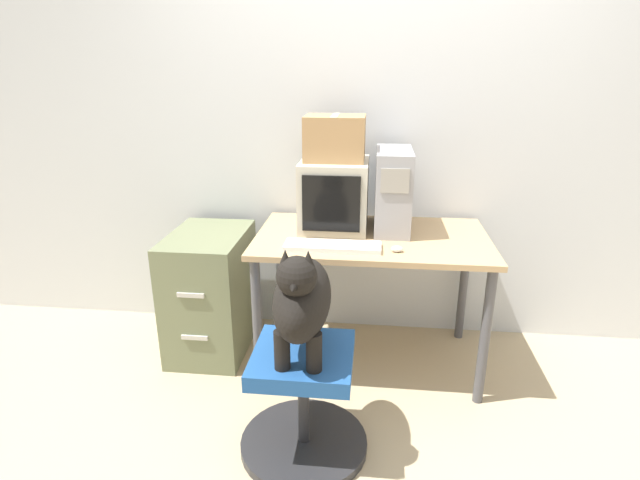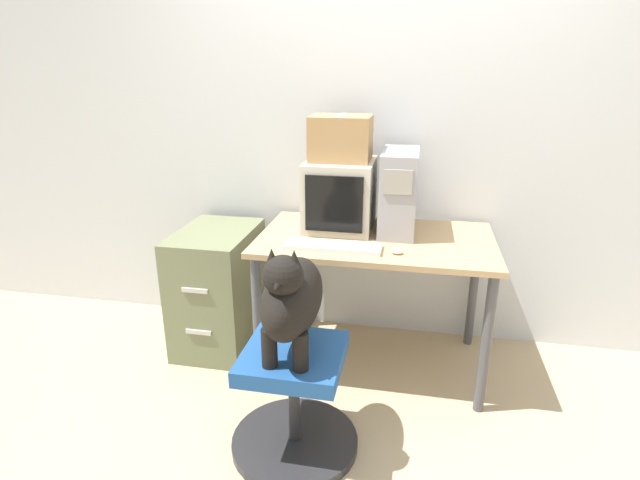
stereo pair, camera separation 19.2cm
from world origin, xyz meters
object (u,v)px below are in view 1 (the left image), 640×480
at_px(crt_monitor, 334,194).
at_px(pc_tower, 392,190).
at_px(dog, 301,298).
at_px(office_chair, 303,403).
at_px(keyboard, 332,246).
at_px(cardboard_box, 334,138).
at_px(filing_cabinet, 210,292).

relative_size(crt_monitor, pc_tower, 0.93).
bearing_deg(dog, office_chair, 90.00).
bearing_deg(keyboard, dog, -98.38).
distance_m(crt_monitor, cardboard_box, 0.31).
bearing_deg(keyboard, pc_tower, 49.66).
xyz_separation_m(pc_tower, keyboard, (-0.30, -0.35, -0.21)).
bearing_deg(crt_monitor, filing_cabinet, -173.90).
distance_m(dog, filing_cabinet, 1.10).
relative_size(crt_monitor, keyboard, 0.86).
bearing_deg(dog, crt_monitor, 86.32).
bearing_deg(pc_tower, crt_monitor, -179.57).
bearing_deg(office_chair, crt_monitor, 86.28).
bearing_deg(cardboard_box, keyboard, -86.47).
xyz_separation_m(crt_monitor, dog, (-0.06, -0.87, -0.21)).
distance_m(office_chair, filing_cabinet, 1.04).
relative_size(keyboard, dog, 0.95).
xyz_separation_m(office_chair, dog, (0.00, -0.01, 0.51)).
bearing_deg(office_chair, keyboard, 81.47).
xyz_separation_m(crt_monitor, pc_tower, (0.32, 0.00, 0.03)).
bearing_deg(filing_cabinet, cardboard_box, 6.41).
relative_size(dog, cardboard_box, 1.60).
bearing_deg(cardboard_box, office_chair, -93.71).
distance_m(keyboard, dog, 0.53).
bearing_deg(office_chair, filing_cabinet, 130.07).
relative_size(pc_tower, office_chair, 0.77).
bearing_deg(office_chair, pc_tower, 66.69).
bearing_deg(keyboard, filing_cabinet, 160.04).
distance_m(crt_monitor, dog, 0.90).
relative_size(filing_cabinet, cardboard_box, 2.28).
distance_m(office_chair, dog, 0.51).
relative_size(keyboard, office_chair, 0.84).
distance_m(crt_monitor, keyboard, 0.39).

